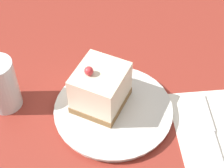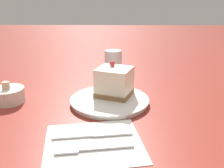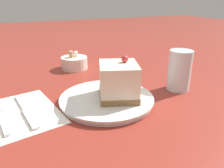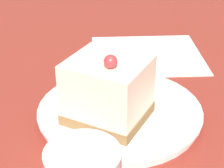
{
  "view_description": "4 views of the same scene",
  "coord_description": "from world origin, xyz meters",
  "px_view_note": "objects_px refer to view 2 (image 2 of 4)",
  "views": [
    {
      "loc": [
        -0.03,
        0.48,
        0.58
      ],
      "look_at": [
        0.01,
        0.03,
        0.07
      ],
      "focal_mm": 60.0,
      "sensor_mm": 36.0,
      "label": 1
    },
    {
      "loc": [
        -0.66,
        0.01,
        0.3
      ],
      "look_at": [
        -0.0,
        0.03,
        0.06
      ],
      "focal_mm": 40.0,
      "sensor_mm": 36.0,
      "label": 2
    },
    {
      "loc": [
        -0.18,
        -0.41,
        0.24
      ],
      "look_at": [
        0.01,
        0.02,
        0.05
      ],
      "focal_mm": 35.0,
      "sensor_mm": 36.0,
      "label": 3
    },
    {
      "loc": [
        0.44,
        0.08,
        0.3
      ],
      "look_at": [
        0.01,
        0.02,
        0.05
      ],
      "focal_mm": 60.0,
      "sensor_mm": 36.0,
      "label": 4
    }
  ],
  "objects_px": {
    "fork": "(87,149)",
    "drinking_glass": "(113,65)",
    "cake_slice": "(114,82)",
    "sugar_bowl": "(8,95)",
    "plate": "(110,100)",
    "knife": "(100,135)"
  },
  "relations": [
    {
      "from": "cake_slice",
      "to": "drinking_glass",
      "type": "xyz_separation_m",
      "value": [
        0.19,
        0.01,
        -0.0
      ]
    },
    {
      "from": "fork",
      "to": "knife",
      "type": "height_order",
      "value": "same"
    },
    {
      "from": "plate",
      "to": "drinking_glass",
      "type": "height_order",
      "value": "drinking_glass"
    },
    {
      "from": "cake_slice",
      "to": "sugar_bowl",
      "type": "relative_size",
      "value": 1.31
    },
    {
      "from": "fork",
      "to": "plate",
      "type": "bearing_deg",
      "value": -18.02
    },
    {
      "from": "plate",
      "to": "sugar_bowl",
      "type": "xyz_separation_m",
      "value": [
        0.0,
        0.3,
        0.01
      ]
    },
    {
      "from": "cake_slice",
      "to": "sugar_bowl",
      "type": "bearing_deg",
      "value": 114.42
    },
    {
      "from": "fork",
      "to": "sugar_bowl",
      "type": "relative_size",
      "value": 1.74
    },
    {
      "from": "knife",
      "to": "sugar_bowl",
      "type": "distance_m",
      "value": 0.34
    },
    {
      "from": "fork",
      "to": "sugar_bowl",
      "type": "distance_m",
      "value": 0.35
    },
    {
      "from": "plate",
      "to": "knife",
      "type": "xyz_separation_m",
      "value": [
        -0.18,
        0.02,
        -0.0
      ]
    },
    {
      "from": "knife",
      "to": "drinking_glass",
      "type": "bearing_deg",
      "value": -12.22
    },
    {
      "from": "sugar_bowl",
      "to": "cake_slice",
      "type": "bearing_deg",
      "value": -85.59
    },
    {
      "from": "fork",
      "to": "drinking_glass",
      "type": "height_order",
      "value": "drinking_glass"
    },
    {
      "from": "knife",
      "to": "sugar_bowl",
      "type": "bearing_deg",
      "value": 47.57
    },
    {
      "from": "plate",
      "to": "drinking_glass",
      "type": "xyz_separation_m",
      "value": [
        0.21,
        -0.01,
        0.05
      ]
    },
    {
      "from": "cake_slice",
      "to": "fork",
      "type": "relative_size",
      "value": 0.75
    },
    {
      "from": "cake_slice",
      "to": "sugar_bowl",
      "type": "xyz_separation_m",
      "value": [
        -0.02,
        0.31,
        -0.04
      ]
    },
    {
      "from": "knife",
      "to": "drinking_glass",
      "type": "distance_m",
      "value": 0.4
    },
    {
      "from": "plate",
      "to": "fork",
      "type": "bearing_deg",
      "value": 171.02
    },
    {
      "from": "plate",
      "to": "cake_slice",
      "type": "xyz_separation_m",
      "value": [
        0.03,
        -0.01,
        0.05
      ]
    },
    {
      "from": "knife",
      "to": "drinking_glass",
      "type": "height_order",
      "value": "drinking_glass"
    }
  ]
}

